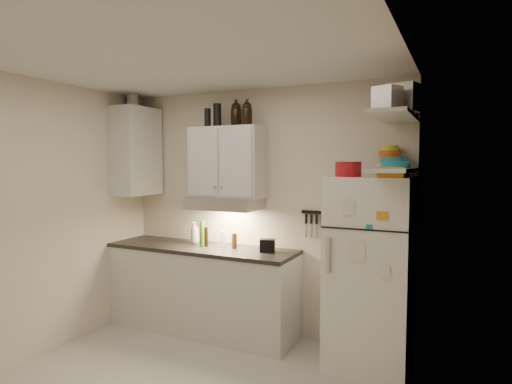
% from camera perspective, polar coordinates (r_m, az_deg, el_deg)
% --- Properties ---
extents(ceiling, '(3.20, 3.00, 0.02)m').
position_cam_1_polar(ceiling, '(3.38, -11.03, 17.37)').
color(ceiling, silver).
rests_on(ceiling, ground).
extents(back_wall, '(3.20, 0.02, 2.60)m').
position_cam_1_polar(back_wall, '(4.62, 0.51, -2.54)').
color(back_wall, beige).
rests_on(back_wall, ground).
extents(left_wall, '(0.02, 3.00, 2.60)m').
position_cam_1_polar(left_wall, '(4.47, -27.55, -3.19)').
color(left_wall, beige).
rests_on(left_wall, ground).
extents(right_wall, '(0.02, 3.00, 2.60)m').
position_cam_1_polar(right_wall, '(2.71, 17.99, -7.30)').
color(right_wall, beige).
rests_on(right_wall, ground).
extents(base_cabinet, '(2.10, 0.60, 0.88)m').
position_cam_1_polar(base_cabinet, '(4.79, -7.24, -12.85)').
color(base_cabinet, silver).
rests_on(base_cabinet, floor).
extents(countertop, '(2.10, 0.62, 0.04)m').
position_cam_1_polar(countertop, '(4.68, -7.29, -7.45)').
color(countertop, black).
rests_on(countertop, base_cabinet).
extents(upper_cabinet, '(0.80, 0.33, 0.75)m').
position_cam_1_polar(upper_cabinet, '(4.57, -3.83, 3.98)').
color(upper_cabinet, silver).
rests_on(upper_cabinet, back_wall).
extents(side_cabinet, '(0.33, 0.55, 1.00)m').
position_cam_1_polar(side_cabinet, '(5.13, -15.73, 5.22)').
color(side_cabinet, silver).
rests_on(side_cabinet, left_wall).
extents(range_hood, '(0.76, 0.46, 0.12)m').
position_cam_1_polar(range_hood, '(4.54, -4.21, -1.53)').
color(range_hood, silver).
rests_on(range_hood, back_wall).
extents(fridge, '(0.70, 0.68, 1.70)m').
position_cam_1_polar(fridge, '(3.98, 14.98, -10.30)').
color(fridge, white).
rests_on(fridge, floor).
extents(shelf_hi, '(0.30, 0.95, 0.03)m').
position_cam_1_polar(shelf_hi, '(3.72, 18.02, 9.61)').
color(shelf_hi, silver).
rests_on(shelf_hi, right_wall).
extents(shelf_lo, '(0.30, 0.95, 0.03)m').
position_cam_1_polar(shelf_lo, '(3.70, 17.88, 2.82)').
color(shelf_lo, silver).
rests_on(shelf_lo, right_wall).
extents(knife_strip, '(0.42, 0.02, 0.03)m').
position_cam_1_polar(knife_strip, '(4.34, 8.76, -2.74)').
color(knife_strip, black).
rests_on(knife_strip, back_wall).
extents(dutch_oven, '(0.27, 0.27, 0.13)m').
position_cam_1_polar(dutch_oven, '(3.75, 12.19, 3.00)').
color(dutch_oven, '#A21218').
rests_on(dutch_oven, fridge).
extents(book_stack, '(0.22, 0.27, 0.09)m').
position_cam_1_polar(book_stack, '(3.64, 17.81, 2.54)').
color(book_stack, orange).
rests_on(book_stack, fridge).
extents(spice_jar, '(0.08, 0.08, 0.11)m').
position_cam_1_polar(spice_jar, '(3.86, 16.23, 2.82)').
color(spice_jar, silver).
rests_on(spice_jar, fridge).
extents(stock_pot, '(0.33, 0.33, 0.18)m').
position_cam_1_polar(stock_pot, '(4.00, 19.09, 10.67)').
color(stock_pot, silver).
rests_on(stock_pot, shelf_hi).
extents(tin_a, '(0.26, 0.24, 0.22)m').
position_cam_1_polar(tin_a, '(3.62, 19.05, 11.73)').
color(tin_a, '#AAAAAD').
rests_on(tin_a, shelf_hi).
extents(tin_b, '(0.22, 0.22, 0.17)m').
position_cam_1_polar(tin_b, '(3.40, 17.10, 11.88)').
color(tin_b, '#AAAAAD').
rests_on(tin_b, shelf_hi).
extents(bowl_teal, '(0.24, 0.24, 0.10)m').
position_cam_1_polar(bowl_teal, '(4.03, 17.91, 3.78)').
color(bowl_teal, teal).
rests_on(bowl_teal, shelf_lo).
extents(bowl_orange, '(0.19, 0.19, 0.06)m').
position_cam_1_polar(bowl_orange, '(4.09, 17.41, 4.87)').
color(bowl_orange, '#DA5514').
rests_on(bowl_orange, bowl_teal).
extents(bowl_yellow, '(0.15, 0.15, 0.05)m').
position_cam_1_polar(bowl_yellow, '(4.09, 17.42, 5.61)').
color(bowl_yellow, gold).
rests_on(bowl_yellow, bowl_orange).
extents(plates, '(0.23, 0.23, 0.06)m').
position_cam_1_polar(plates, '(3.62, 18.09, 3.47)').
color(plates, teal).
rests_on(plates, shelf_lo).
extents(growler_a, '(0.12, 0.12, 0.27)m').
position_cam_1_polar(growler_a, '(4.62, -2.67, 10.30)').
color(growler_a, black).
rests_on(growler_a, upper_cabinet).
extents(growler_b, '(0.12, 0.12, 0.25)m').
position_cam_1_polar(growler_b, '(4.44, -1.20, 10.44)').
color(growler_b, black).
rests_on(growler_b, upper_cabinet).
extents(thermos_a, '(0.11, 0.11, 0.25)m').
position_cam_1_polar(thermos_a, '(4.64, -5.18, 10.13)').
color(thermos_a, black).
rests_on(thermos_a, upper_cabinet).
extents(thermos_b, '(0.08, 0.08, 0.19)m').
position_cam_1_polar(thermos_b, '(4.63, -6.48, 9.81)').
color(thermos_b, black).
rests_on(thermos_b, upper_cabinet).
extents(side_jar, '(0.16, 0.16, 0.17)m').
position_cam_1_polar(side_jar, '(5.23, -16.13, 11.64)').
color(side_jar, silver).
rests_on(side_jar, side_cabinet).
extents(soap_bottle, '(0.12, 0.12, 0.27)m').
position_cam_1_polar(soap_bottle, '(4.83, -8.19, -5.21)').
color(soap_bottle, silver).
rests_on(soap_bottle, countertop).
extents(pepper_mill, '(0.07, 0.07, 0.16)m').
position_cam_1_polar(pepper_mill, '(4.51, -2.94, -6.53)').
color(pepper_mill, brown).
rests_on(pepper_mill, countertop).
extents(oil_bottle, '(0.07, 0.07, 0.28)m').
position_cam_1_polar(oil_bottle, '(4.65, -7.19, -5.55)').
color(oil_bottle, '#40691A').
rests_on(oil_bottle, countertop).
extents(vinegar_bottle, '(0.05, 0.05, 0.21)m').
position_cam_1_polar(vinegar_bottle, '(4.65, -6.66, -5.95)').
color(vinegar_bottle, black).
rests_on(vinegar_bottle, countertop).
extents(clear_bottle, '(0.07, 0.07, 0.16)m').
position_cam_1_polar(clear_bottle, '(4.66, -4.37, -6.21)').
color(clear_bottle, silver).
rests_on(clear_bottle, countertop).
extents(red_jar, '(0.08, 0.08, 0.12)m').
position_cam_1_polar(red_jar, '(4.64, -2.92, -6.50)').
color(red_jar, '#A21218').
rests_on(red_jar, countertop).
extents(caddy, '(0.18, 0.15, 0.13)m').
position_cam_1_polar(caddy, '(4.35, 1.54, -7.15)').
color(caddy, black).
rests_on(caddy, countertop).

